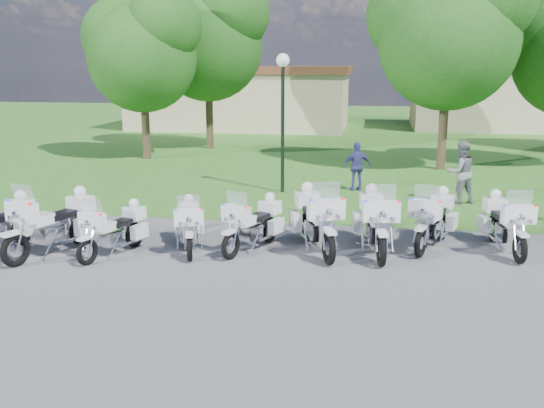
% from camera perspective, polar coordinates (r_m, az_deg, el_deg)
% --- Properties ---
extents(ground, '(100.00, 100.00, 0.00)m').
position_cam_1_polar(ground, '(13.81, -3.02, -4.87)').
color(ground, '#545459').
rests_on(ground, ground).
extents(grass_lawn, '(100.00, 48.00, 0.01)m').
position_cam_1_polar(grass_lawn, '(40.15, 5.36, 6.94)').
color(grass_lawn, '#266720').
rests_on(grass_lawn, ground).
extents(motorcycle_1, '(1.41, 2.50, 1.75)m').
position_cam_1_polar(motorcycle_1, '(14.64, -19.79, -1.62)').
color(motorcycle_1, black).
rests_on(motorcycle_1, ground).
extents(motorcycle_2, '(1.13, 2.05, 1.43)m').
position_cam_1_polar(motorcycle_2, '(14.20, -14.54, -2.26)').
color(motorcycle_2, black).
rests_on(motorcycle_2, ground).
extents(motorcycle_3, '(1.09, 2.08, 1.44)m').
position_cam_1_polar(motorcycle_3, '(14.24, -7.80, -1.91)').
color(motorcycle_3, black).
rests_on(motorcycle_3, ground).
extents(motorcycle_4, '(1.27, 2.11, 1.50)m').
position_cam_1_polar(motorcycle_4, '(14.13, -1.71, -1.79)').
color(motorcycle_4, black).
rests_on(motorcycle_4, ground).
extents(motorcycle_5, '(1.44, 2.53, 1.78)m').
position_cam_1_polar(motorcycle_5, '(14.07, 4.14, -1.40)').
color(motorcycle_5, black).
rests_on(motorcycle_5, ground).
extents(motorcycle_6, '(1.07, 2.60, 1.75)m').
position_cam_1_polar(motorcycle_6, '(14.12, 9.68, -1.54)').
color(motorcycle_6, black).
rests_on(motorcycle_6, ground).
extents(motorcycle_7, '(1.31, 2.31, 1.62)m').
position_cam_1_polar(motorcycle_7, '(14.84, 14.96, -1.32)').
color(motorcycle_7, black).
rests_on(motorcycle_7, ground).
extents(motorcycle_8, '(0.99, 2.35, 1.59)m').
position_cam_1_polar(motorcycle_8, '(15.03, 21.07, -1.63)').
color(motorcycle_8, black).
rests_on(motorcycle_8, ground).
extents(lamp_post, '(0.44, 0.44, 4.58)m').
position_cam_1_polar(lamp_post, '(20.12, 1.02, 10.70)').
color(lamp_post, black).
rests_on(lamp_post, ground).
extents(tree_0, '(5.63, 4.80, 7.51)m').
position_cam_1_polar(tree_0, '(28.20, -12.20, 14.23)').
color(tree_0, '#38281C').
rests_on(tree_0, ground).
extents(tree_1, '(6.37, 5.44, 8.50)m').
position_cam_1_polar(tree_1, '(31.20, -6.15, 15.51)').
color(tree_1, '#38281C').
rests_on(tree_1, ground).
extents(tree_2, '(6.42, 5.48, 8.56)m').
position_cam_1_polar(tree_2, '(25.68, 16.22, 15.72)').
color(tree_2, '#38281C').
rests_on(tree_2, ground).
extents(building_west, '(14.56, 8.32, 4.10)m').
position_cam_1_polar(building_west, '(41.83, -2.82, 10.06)').
color(building_west, '#C0AE8A').
rests_on(building_west, ground).
extents(building_east, '(11.44, 7.28, 4.10)m').
position_cam_1_polar(building_east, '(43.64, 20.48, 9.39)').
color(building_east, '#C0AE8A').
rests_on(building_east, ground).
extents(bystander_b, '(1.16, 1.06, 1.94)m').
position_cam_1_polar(bystander_b, '(19.62, 17.30, 2.86)').
color(bystander_b, gray).
rests_on(bystander_b, ground).
extents(bystander_c, '(1.05, 0.70, 1.66)m').
position_cam_1_polar(bystander_c, '(20.86, 8.02, 3.51)').
color(bystander_c, '#393887').
rests_on(bystander_c, ground).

